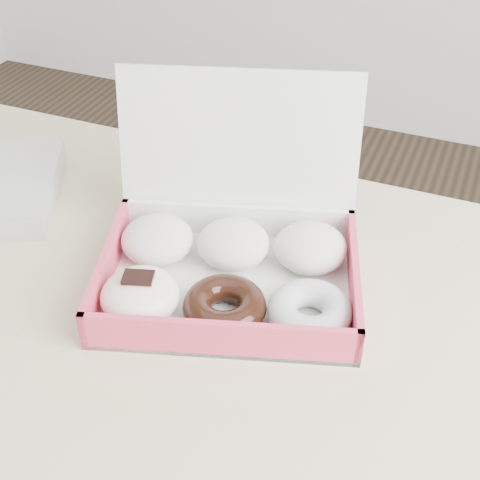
% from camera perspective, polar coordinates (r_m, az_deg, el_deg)
% --- Properties ---
extents(table, '(1.20, 0.80, 0.75)m').
position_cam_1_polar(table, '(0.84, -4.14, -11.59)').
color(table, tan).
rests_on(table, ground).
extents(donut_box, '(0.38, 0.35, 0.23)m').
position_cam_1_polar(donut_box, '(0.83, -1.03, -1.57)').
color(donut_box, white).
rests_on(donut_box, table).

